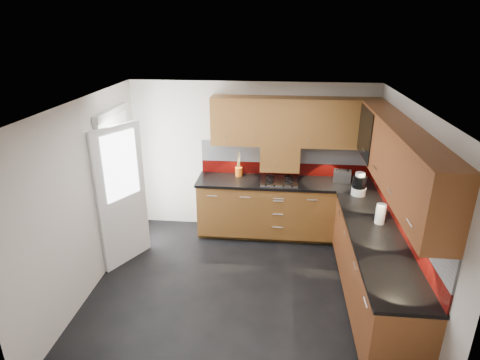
# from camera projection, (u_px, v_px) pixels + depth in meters

# --- Properties ---
(room) EXTENTS (4.00, 3.80, 2.64)m
(room) POSITION_uv_depth(u_px,v_px,m) (240.00, 182.00, 4.62)
(room) COLOR black
(base_cabinets) EXTENTS (2.70, 3.20, 0.95)m
(base_cabinets) POSITION_uv_depth(u_px,v_px,m) (322.00, 237.00, 5.58)
(base_cabinets) COLOR brown
(base_cabinets) RESTS_ON room
(countertop) EXTENTS (2.72, 3.22, 0.04)m
(countertop) POSITION_uv_depth(u_px,v_px,m) (323.00, 206.00, 5.39)
(countertop) COLOR black
(countertop) RESTS_ON base_cabinets
(backsplash) EXTENTS (2.70, 3.20, 0.54)m
(backsplash) POSITION_uv_depth(u_px,v_px,m) (340.00, 180.00, 5.47)
(backsplash) COLOR maroon
(backsplash) RESTS_ON countertop
(upper_cabinets) EXTENTS (2.50, 3.20, 0.72)m
(upper_cabinets) POSITION_uv_depth(u_px,v_px,m) (342.00, 139.00, 5.10)
(upper_cabinets) COLOR brown
(upper_cabinets) RESTS_ON room
(extractor_hood) EXTENTS (0.60, 0.33, 0.40)m
(extractor_hood) POSITION_uv_depth(u_px,v_px,m) (280.00, 157.00, 6.17)
(extractor_hood) COLOR brown
(extractor_hood) RESTS_ON room
(glass_cabinet) EXTENTS (0.32, 0.80, 0.66)m
(glass_cabinet) POSITION_uv_depth(u_px,v_px,m) (376.00, 132.00, 5.31)
(glass_cabinet) COLOR black
(glass_cabinet) RESTS_ON room
(back_door) EXTENTS (0.42, 1.19, 2.04)m
(back_door) POSITION_uv_depth(u_px,v_px,m) (120.00, 189.00, 5.65)
(back_door) COLOR white
(back_door) RESTS_ON room
(gas_hob) EXTENTS (0.56, 0.49, 0.04)m
(gas_hob) POSITION_uv_depth(u_px,v_px,m) (279.00, 181.00, 6.14)
(gas_hob) COLOR silver
(gas_hob) RESTS_ON countertop
(utensil_pot) EXTENTS (0.11, 0.11, 0.40)m
(utensil_pot) POSITION_uv_depth(u_px,v_px,m) (239.00, 170.00, 6.34)
(utensil_pot) COLOR orange
(utensil_pot) RESTS_ON countertop
(toaster) EXTENTS (0.27, 0.19, 0.19)m
(toaster) POSITION_uv_depth(u_px,v_px,m) (342.00, 176.00, 6.11)
(toaster) COLOR silver
(toaster) RESTS_ON countertop
(food_processor) EXTENTS (0.20, 0.20, 0.33)m
(food_processor) POSITION_uv_depth(u_px,v_px,m) (359.00, 185.00, 5.62)
(food_processor) COLOR white
(food_processor) RESTS_ON countertop
(paper_towel) EXTENTS (0.12, 0.12, 0.25)m
(paper_towel) POSITION_uv_depth(u_px,v_px,m) (380.00, 214.00, 4.84)
(paper_towel) COLOR white
(paper_towel) RESTS_ON countertop
(orange_cloth) EXTENTS (0.15, 0.13, 0.01)m
(orange_cloth) POSITION_uv_depth(u_px,v_px,m) (358.00, 194.00, 5.68)
(orange_cloth) COLOR red
(orange_cloth) RESTS_ON countertop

